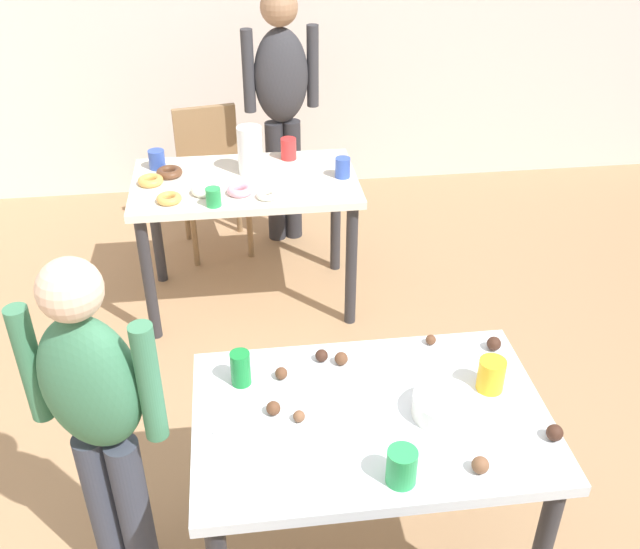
{
  "coord_description": "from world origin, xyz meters",
  "views": [
    {
      "loc": [
        -0.33,
        -1.77,
        2.32
      ],
      "look_at": [
        -0.04,
        0.44,
        0.9
      ],
      "focal_mm": 40.17,
      "sensor_mm": 36.0,
      "label": 1
    }
  ],
  "objects_px": {
    "person_adult_far": "(282,98)",
    "pitcher_far": "(250,150)",
    "person_girl_near": "(98,415)",
    "soda_can": "(241,368)",
    "dining_table_far": "(246,199)",
    "mixing_bowl": "(444,406)",
    "chair_far_table": "(211,171)",
    "dining_table_near": "(370,438)"
  },
  "relations": [
    {
      "from": "chair_far_table",
      "to": "mixing_bowl",
      "type": "bearing_deg",
      "value": -73.54
    },
    {
      "from": "person_girl_near",
      "to": "person_adult_far",
      "type": "relative_size",
      "value": 0.86
    },
    {
      "from": "soda_can",
      "to": "person_girl_near",
      "type": "bearing_deg",
      "value": -162.48
    },
    {
      "from": "dining_table_far",
      "to": "person_adult_far",
      "type": "relative_size",
      "value": 0.75
    },
    {
      "from": "person_girl_near",
      "to": "pitcher_far",
      "type": "xyz_separation_m",
      "value": [
        0.55,
        1.8,
        0.09
      ]
    },
    {
      "from": "chair_far_table",
      "to": "person_adult_far",
      "type": "xyz_separation_m",
      "value": [
        0.45,
        0.02,
        0.44
      ]
    },
    {
      "from": "dining_table_far",
      "to": "pitcher_far",
      "type": "relative_size",
      "value": 4.61
    },
    {
      "from": "person_girl_near",
      "to": "soda_can",
      "type": "bearing_deg",
      "value": 17.52
    },
    {
      "from": "mixing_bowl",
      "to": "dining_table_far",
      "type": "bearing_deg",
      "value": 106.81
    },
    {
      "from": "dining_table_far",
      "to": "person_adult_far",
      "type": "bearing_deg",
      "value": 70.31
    },
    {
      "from": "dining_table_near",
      "to": "person_girl_near",
      "type": "xyz_separation_m",
      "value": [
        -0.84,
        0.06,
        0.15
      ]
    },
    {
      "from": "dining_table_near",
      "to": "person_girl_near",
      "type": "height_order",
      "value": "person_girl_near"
    },
    {
      "from": "soda_can",
      "to": "pitcher_far",
      "type": "height_order",
      "value": "pitcher_far"
    },
    {
      "from": "chair_far_table",
      "to": "mixing_bowl",
      "type": "height_order",
      "value": "chair_far_table"
    },
    {
      "from": "dining_table_near",
      "to": "person_adult_far",
      "type": "distance_m",
      "value": 2.51
    },
    {
      "from": "dining_table_near",
      "to": "person_adult_far",
      "type": "bearing_deg",
      "value": 91.61
    },
    {
      "from": "person_girl_near",
      "to": "person_adult_far",
      "type": "xyz_separation_m",
      "value": [
        0.77,
        2.43,
        0.15
      ]
    },
    {
      "from": "chair_far_table",
      "to": "pitcher_far",
      "type": "relative_size",
      "value": 3.46
    },
    {
      "from": "person_girl_near",
      "to": "soda_can",
      "type": "xyz_separation_m",
      "value": [
        0.44,
        0.14,
        0.02
      ]
    },
    {
      "from": "person_adult_far",
      "to": "pitcher_far",
      "type": "distance_m",
      "value": 0.67
    },
    {
      "from": "person_girl_near",
      "to": "pitcher_far",
      "type": "distance_m",
      "value": 1.88
    },
    {
      "from": "dining_table_near",
      "to": "person_adult_far",
      "type": "xyz_separation_m",
      "value": [
        -0.07,
        2.49,
        0.29
      ]
    },
    {
      "from": "dining_table_far",
      "to": "mixing_bowl",
      "type": "distance_m",
      "value": 1.9
    },
    {
      "from": "dining_table_far",
      "to": "pitcher_far",
      "type": "height_order",
      "value": "pitcher_far"
    },
    {
      "from": "dining_table_far",
      "to": "person_girl_near",
      "type": "height_order",
      "value": "person_girl_near"
    },
    {
      "from": "dining_table_far",
      "to": "soda_can",
      "type": "xyz_separation_m",
      "value": [
        -0.07,
        -1.58,
        0.17
      ]
    },
    {
      "from": "person_girl_near",
      "to": "mixing_bowl",
      "type": "bearing_deg",
      "value": -4.88
    },
    {
      "from": "dining_table_near",
      "to": "person_adult_far",
      "type": "relative_size",
      "value": 0.72
    },
    {
      "from": "dining_table_far",
      "to": "soda_can",
      "type": "distance_m",
      "value": 1.59
    },
    {
      "from": "dining_table_near",
      "to": "soda_can",
      "type": "relative_size",
      "value": 9.11
    },
    {
      "from": "dining_table_far",
      "to": "person_girl_near",
      "type": "distance_m",
      "value": 1.8
    },
    {
      "from": "soda_can",
      "to": "dining_table_near",
      "type": "bearing_deg",
      "value": -26.35
    },
    {
      "from": "person_adult_far",
      "to": "mixing_bowl",
      "type": "height_order",
      "value": "person_adult_far"
    },
    {
      "from": "person_adult_far",
      "to": "soda_can",
      "type": "relative_size",
      "value": 12.73
    },
    {
      "from": "soda_can",
      "to": "mixing_bowl",
      "type": "bearing_deg",
      "value": -20.27
    },
    {
      "from": "chair_far_table",
      "to": "soda_can",
      "type": "xyz_separation_m",
      "value": [
        0.12,
        -2.28,
        0.31
      ]
    },
    {
      "from": "dining_table_near",
      "to": "chair_far_table",
      "type": "xyz_separation_m",
      "value": [
        -0.52,
        2.47,
        -0.14
      ]
    },
    {
      "from": "person_girl_near",
      "to": "mixing_bowl",
      "type": "distance_m",
      "value": 1.06
    },
    {
      "from": "person_girl_near",
      "to": "pitcher_far",
      "type": "height_order",
      "value": "person_girl_near"
    },
    {
      "from": "chair_far_table",
      "to": "pitcher_far",
      "type": "bearing_deg",
      "value": -69.54
    },
    {
      "from": "chair_far_table",
      "to": "mixing_bowl",
      "type": "distance_m",
      "value": 2.63
    },
    {
      "from": "dining_table_far",
      "to": "pitcher_far",
      "type": "bearing_deg",
      "value": 65.42
    }
  ]
}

